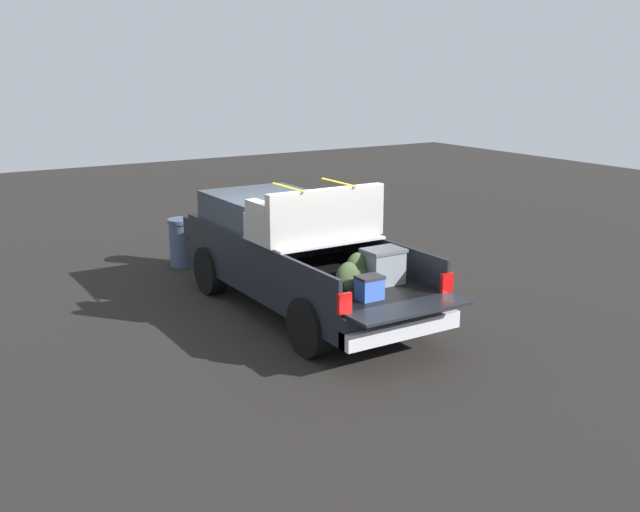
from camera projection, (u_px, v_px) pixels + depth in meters
name	position (u px, v px, depth m)	size (l,w,h in m)	color
ground_plane	(301.00, 311.00, 12.50)	(40.00, 40.00, 0.00)	black
pickup_truck	(291.00, 251.00, 12.54)	(6.05, 2.07, 2.23)	black
trash_can	(183.00, 242.00, 15.22)	(0.60, 0.60, 0.98)	#3F4C66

